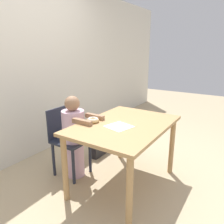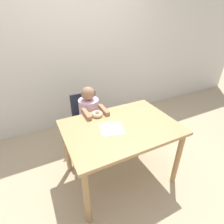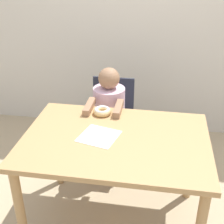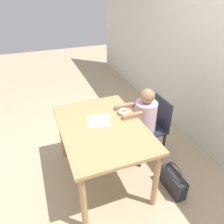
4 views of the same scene
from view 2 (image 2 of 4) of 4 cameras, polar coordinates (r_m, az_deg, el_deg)
The scene contains 8 objects.
ground_plane at distance 2.40m, azimuth 2.48°, elevation -19.61°, with size 12.00×12.00×0.00m, color tan.
wall_back at distance 3.02m, azimuth -11.62°, elevation 18.35°, with size 8.00×0.05×2.50m.
dining_table at distance 1.95m, azimuth 2.89°, elevation -7.02°, with size 1.22×0.86×0.75m.
chair at distance 2.56m, azimuth -7.94°, elevation -2.98°, with size 0.37×0.39×0.84m.
child_figure at distance 2.44m, azimuth -7.16°, elevation -3.13°, with size 0.28×0.49×1.01m.
donut at distance 2.06m, azimuth -4.84°, elevation -0.67°, with size 0.14×0.14×0.05m.
napkin at distance 1.85m, azimuth -0.09°, elevation -5.39°, with size 0.29×0.29×0.00m.
handbag at distance 2.92m, azimuth 4.21°, elevation -5.71°, with size 0.36×0.12×0.38m.
Camera 2 is at (-0.78, -1.35, 1.82)m, focal length 28.00 mm.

